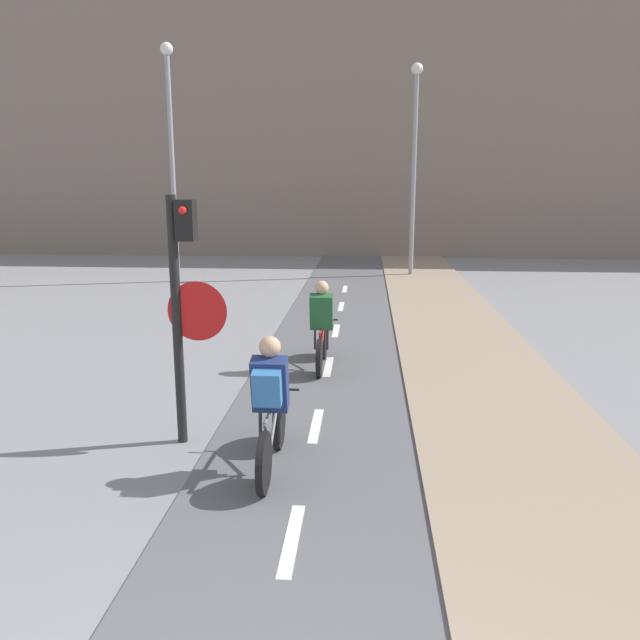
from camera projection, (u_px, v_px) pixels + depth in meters
name	position (u px, v px, depth m)	size (l,w,h in m)	color
building_row_background	(355.00, 106.00, 26.12)	(60.00, 5.20, 12.08)	slate
traffic_light_pole	(183.00, 293.00, 6.86)	(0.67, 0.25, 2.82)	black
street_lamp_far	(171.00, 140.00, 17.95)	(0.36, 0.36, 6.76)	gray
street_lamp_sidewalk	(415.00, 148.00, 19.17)	(0.36, 0.36, 6.44)	gray
cyclist_near	(271.00, 408.00, 6.35)	(0.46, 1.67, 1.44)	black
cyclist_far	(322.00, 329.00, 9.95)	(0.46, 1.65, 1.43)	black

